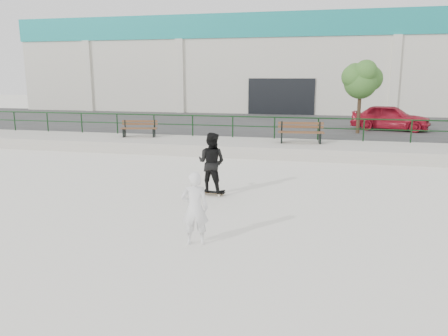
% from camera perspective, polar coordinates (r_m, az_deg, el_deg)
% --- Properties ---
extents(ground, '(120.00, 120.00, 0.00)m').
position_cam_1_polar(ground, '(10.66, -5.51, -6.68)').
color(ground, white).
rests_on(ground, ground).
extents(ledge, '(30.00, 3.00, 0.50)m').
position_cam_1_polar(ledge, '(19.60, 3.23, 2.71)').
color(ledge, '#AFADA0').
rests_on(ledge, ground).
extents(parking_strip, '(60.00, 14.00, 0.50)m').
position_cam_1_polar(parking_strip, '(27.94, 6.19, 5.44)').
color(parking_strip, '#313131').
rests_on(parking_strip, ground).
extents(railing, '(28.00, 0.06, 1.03)m').
position_cam_1_polar(railing, '(20.74, 3.87, 5.98)').
color(railing, '#123216').
rests_on(railing, ledge).
extents(commercial_building, '(44.20, 16.33, 8.00)m').
position_cam_1_polar(commercial_building, '(41.71, 8.67, 13.46)').
color(commercial_building, silver).
rests_on(commercial_building, ground).
extents(bench_left, '(1.80, 0.85, 0.80)m').
position_cam_1_polar(bench_left, '(21.54, -11.01, 5.08)').
color(bench_left, brown).
rests_on(bench_left, ledge).
extents(bench_right, '(2.04, 0.78, 0.92)m').
position_cam_1_polar(bench_right, '(19.49, 9.99, 4.59)').
color(bench_right, brown).
rests_on(bench_right, ledge).
extents(tree, '(2.07, 1.84, 3.67)m').
position_cam_1_polar(tree, '(23.35, 17.51, 11.07)').
color(tree, '#453122').
rests_on(tree, parking_strip).
extents(red_car, '(4.30, 2.48, 1.38)m').
position_cam_1_polar(red_car, '(25.41, 20.88, 6.20)').
color(red_car, '#AC1529').
rests_on(red_car, parking_strip).
extents(skateboard, '(0.80, 0.29, 0.09)m').
position_cam_1_polar(skateboard, '(12.72, -1.62, -3.20)').
color(skateboard, black).
rests_on(skateboard, ground).
extents(standing_skater, '(0.96, 0.82, 1.73)m').
position_cam_1_polar(standing_skater, '(12.51, -1.64, 0.73)').
color(standing_skater, black).
rests_on(standing_skater, skateboard).
extents(seated_skater, '(0.63, 0.49, 1.53)m').
position_cam_1_polar(seated_skater, '(8.90, -3.83, -5.29)').
color(seated_skater, white).
rests_on(seated_skater, ground).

